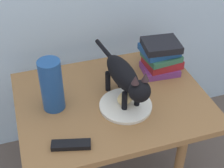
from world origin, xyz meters
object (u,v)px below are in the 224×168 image
at_px(green_vase, 52,85).
at_px(bread_roll, 125,98).
at_px(plate, 126,105).
at_px(book_stack, 161,57).
at_px(cat, 126,77).
at_px(tv_remote, 71,145).
at_px(side_table, 112,110).

bearing_deg(green_vase, bread_roll, -15.48).
xyz_separation_m(plate, book_stack, (0.25, 0.20, 0.08)).
height_order(plate, green_vase, green_vase).
distance_m(bread_roll, cat, 0.10).
height_order(bread_roll, book_stack, book_stack).
distance_m(bread_roll, book_stack, 0.32).
bearing_deg(bread_roll, tv_remote, -149.14).
height_order(bread_roll, cat, cat).
xyz_separation_m(plate, bread_roll, (0.00, 0.01, 0.03)).
distance_m(plate, cat, 0.13).
relative_size(green_vase, tv_remote, 1.58).
height_order(side_table, bread_roll, bread_roll).
relative_size(book_stack, tv_remote, 1.29).
xyz_separation_m(side_table, book_stack, (0.29, 0.13, 0.16)).
bearing_deg(cat, plate, -103.66).
xyz_separation_m(side_table, green_vase, (-0.26, 0.02, 0.19)).
distance_m(plate, book_stack, 0.33).
bearing_deg(tv_remote, cat, 48.07).
relative_size(side_table, book_stack, 4.38).
xyz_separation_m(side_table, cat, (0.05, -0.04, 0.20)).
distance_m(side_table, plate, 0.11).
xyz_separation_m(cat, tv_remote, (-0.28, -0.19, -0.12)).
bearing_deg(plate, book_stack, 39.01).
relative_size(plate, book_stack, 1.19).
bearing_deg(bread_roll, plate, -95.43).
height_order(side_table, cat, cat).
xyz_separation_m(side_table, plate, (0.04, -0.07, 0.08)).
height_order(cat, book_stack, cat).
bearing_deg(cat, green_vase, 169.03).
xyz_separation_m(plate, tv_remote, (-0.27, -0.15, 0.00)).
xyz_separation_m(bread_roll, cat, (0.01, 0.02, 0.09)).
height_order(plate, bread_roll, bread_roll).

